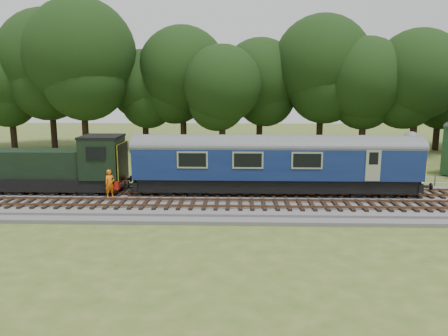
{
  "coord_description": "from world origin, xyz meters",
  "views": [
    {
      "loc": [
        1.91,
        -26.3,
        7.2
      ],
      "look_at": [
        1.05,
        1.4,
        2.0
      ],
      "focal_mm": 35.0,
      "sensor_mm": 36.0,
      "label": 1
    }
  ],
  "objects": [
    {
      "name": "dmu_railcar",
      "position": [
        4.36,
        1.4,
        2.61
      ],
      "size": [
        18.05,
        2.86,
        3.88
      ],
      "color": "black",
      "rests_on": "ground"
    },
    {
      "name": "track_north",
      "position": [
        0.0,
        1.4,
        0.42
      ],
      "size": [
        67.2,
        2.4,
        0.21
      ],
      "color": "black",
      "rests_on": "ballast"
    },
    {
      "name": "worker",
      "position": [
        -6.02,
        0.0,
        1.23
      ],
      "size": [
        0.76,
        0.73,
        1.76
      ],
      "primitive_type": "imported",
      "rotation": [
        0.0,
        0.0,
        0.68
      ],
      "color": "orange",
      "rests_on": "ballast"
    },
    {
      "name": "ground",
      "position": [
        0.0,
        0.0,
        0.0
      ],
      "size": [
        120.0,
        120.0,
        0.0
      ],
      "primitive_type": "plane",
      "color": "#3E561F",
      "rests_on": "ground"
    },
    {
      "name": "ballast",
      "position": [
        0.0,
        0.0,
        0.17
      ],
      "size": [
        70.0,
        7.0,
        0.35
      ],
      "primitive_type": "cube",
      "color": "#4C4C4F",
      "rests_on": "ground"
    },
    {
      "name": "track_south",
      "position": [
        0.0,
        -1.6,
        0.42
      ],
      "size": [
        67.2,
        2.4,
        0.21
      ],
      "color": "black",
      "rests_on": "ballast"
    },
    {
      "name": "tree_line",
      "position": [
        0.0,
        22.0,
        0.0
      ],
      "size": [
        70.0,
        8.0,
        18.0
      ],
      "primitive_type": null,
      "color": "black",
      "rests_on": "ground"
    },
    {
      "name": "shunter_loco",
      "position": [
        -9.56,
        1.4,
        1.97
      ],
      "size": [
        8.91,
        2.6,
        3.38
      ],
      "color": "black",
      "rests_on": "ground"
    },
    {
      "name": "fence",
      "position": [
        0.0,
        4.5,
        0.0
      ],
      "size": [
        64.0,
        0.12,
        1.0
      ],
      "primitive_type": null,
      "color": "#6B6054",
      "rests_on": "ground"
    }
  ]
}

